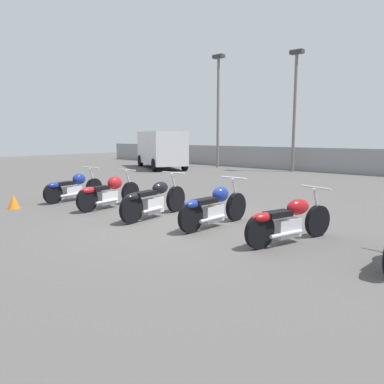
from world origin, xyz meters
name	(u,v)px	position (x,y,z in m)	size (l,w,h in m)	color
ground_plane	(179,223)	(0.00, 0.00, 0.00)	(60.00, 60.00, 0.00)	#514F4C
fence_back	(371,162)	(0.00, 13.54, 0.64)	(40.00, 0.04, 1.28)	gray
light_pole_left	(295,99)	(-3.74, 12.81, 3.79)	(0.70, 0.35, 6.28)	slate
light_pole_right	(218,101)	(-8.51, 12.42, 3.98)	(0.70, 0.35, 6.64)	slate
motorcycle_slot_0	(73,187)	(-4.38, 0.07, 0.40)	(0.72, 2.06, 0.95)	black
motorcycle_slot_1	(109,192)	(-2.63, 0.07, 0.42)	(0.63, 2.13, 0.98)	black
motorcycle_slot_2	(154,200)	(-0.86, 0.04, 0.43)	(0.68, 2.23, 1.02)	black
motorcycle_slot_3	(214,207)	(0.75, 0.26, 0.43)	(0.70, 2.13, 1.00)	black
motorcycle_slot_4	(289,221)	(2.50, 0.21, 0.41)	(0.85, 2.02, 0.97)	black
parked_van	(161,148)	(-10.56, 9.59, 1.20)	(5.24, 4.02, 2.16)	silver
traffic_cone_near	(214,199)	(-0.83, 2.27, 0.18)	(0.26, 0.26, 0.35)	orange
traffic_cone_far	(14,201)	(-4.44, -1.66, 0.19)	(0.31, 0.31, 0.38)	orange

